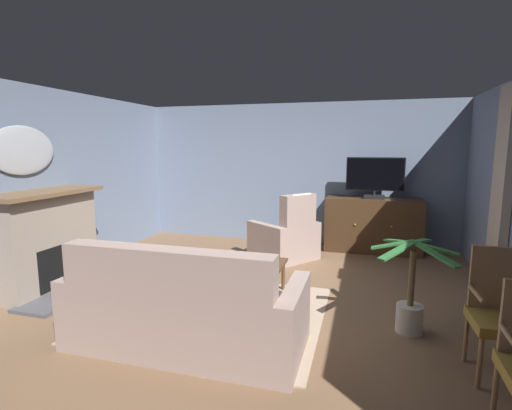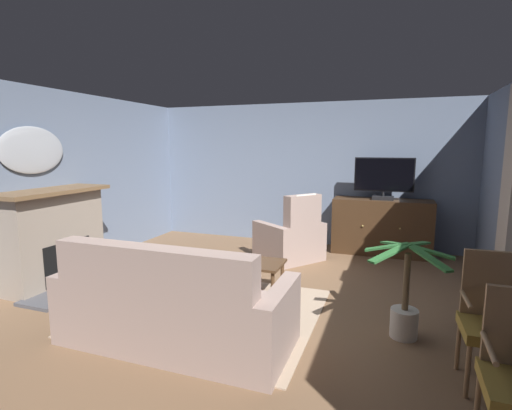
{
  "view_description": "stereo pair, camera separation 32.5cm",
  "coord_description": "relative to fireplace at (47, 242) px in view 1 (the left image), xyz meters",
  "views": [
    {
      "loc": [
        1.25,
        -4.15,
        1.8
      ],
      "look_at": [
        -0.07,
        0.45,
        1.06
      ],
      "focal_mm": 26.84,
      "sensor_mm": 36.0,
      "label": 1
    },
    {
      "loc": [
        1.56,
        -4.05,
        1.8
      ],
      "look_at": [
        -0.07,
        0.45,
        1.06
      ],
      "focal_mm": 26.84,
      "sensor_mm": 36.0,
      "label": 2
    }
  ],
  "objects": [
    {
      "name": "curtain_panel_far",
      "position": [
        5.4,
        1.33,
        0.82
      ],
      "size": [
        0.1,
        0.44,
        2.17
      ],
      "primitive_type": "cube",
      "color": "#B2A393"
    },
    {
      "name": "fireplace",
      "position": [
        0.0,
        0.0,
        0.0
      ],
      "size": [
        0.95,
        1.52,
        1.25
      ],
      "color": "#4C4C51",
      "rests_on": "ground_plane"
    },
    {
      "name": "side_chair_mid_row",
      "position": [
        4.91,
        -0.55,
        -0.07
      ],
      "size": [
        0.46,
        0.45,
        1.01
      ],
      "color": "olive",
      "rests_on": "ground_plane"
    },
    {
      "name": "wall_mirror_oval",
      "position": [
        -0.25,
        -0.0,
        1.15
      ],
      "size": [
        0.06,
        0.97,
        0.61
      ],
      "primitive_type": "ellipsoid",
      "color": "#B2B7BF"
    },
    {
      "name": "sofa_floral",
      "position": [
        2.33,
        -0.88,
        -0.27
      ],
      "size": [
        2.12,
        0.9,
        0.99
      ],
      "color": "#A3897F",
      "rests_on": "ground_plane"
    },
    {
      "name": "wall_left",
      "position": [
        -0.33,
        0.36,
        0.69
      ],
      "size": [
        0.1,
        6.37,
        2.58
      ],
      "primitive_type": "cube",
      "color": "slate",
      "rests_on": "ground_plane"
    },
    {
      "name": "cat",
      "position": [
        1.24,
        0.46,
        -0.48
      ],
      "size": [
        0.63,
        0.42,
        0.24
      ],
      "color": "#2D2D33",
      "rests_on": "ground_plane"
    },
    {
      "name": "ground_plane",
      "position": [
        2.59,
        0.36,
        -0.62
      ],
      "size": [
        6.34,
        6.37,
        0.04
      ],
      "primitive_type": "cube",
      "color": "brown"
    },
    {
      "name": "tv_cabinet",
      "position": [
        4.0,
        2.94,
        -0.16
      ],
      "size": [
        1.59,
        0.58,
        0.93
      ],
      "color": "black",
      "rests_on": "ground_plane"
    },
    {
      "name": "armchair_in_far_corner",
      "position": [
        2.66,
        2.08,
        -0.27
      ],
      "size": [
        1.18,
        1.19,
        1.09
      ],
      "color": "#A3897F",
      "rests_on": "ground_plane"
    },
    {
      "name": "folded_newspaper",
      "position": [
        2.39,
        0.61,
        -0.19
      ],
      "size": [
        0.36,
        0.31,
        0.01
      ],
      "primitive_type": "cube",
      "rotation": [
        0.0,
        0.0,
        -0.34
      ],
      "color": "silver",
      "rests_on": "coffee_table"
    },
    {
      "name": "coffee_table",
      "position": [
        2.43,
        0.52,
        -0.24
      ],
      "size": [
        1.06,
        0.52,
        0.41
      ],
      "color": "#4C331E",
      "rests_on": "ground_plane"
    },
    {
      "name": "wall_back",
      "position": [
        2.59,
        3.29,
        0.69
      ],
      "size": [
        6.34,
        0.1,
        2.58
      ],
      "primitive_type": "cube",
      "color": "slate",
      "rests_on": "ground_plane"
    },
    {
      "name": "tv_remote",
      "position": [
        2.33,
        0.46,
        -0.18
      ],
      "size": [
        0.13,
        0.17,
        0.02
      ],
      "primitive_type": "cube",
      "rotation": [
        0.0,
        0.0,
        4.18
      ],
      "color": "black",
      "rests_on": "coffee_table"
    },
    {
      "name": "rug_central",
      "position": [
        2.32,
        -0.14,
        -0.59
      ],
      "size": [
        2.33,
        2.08,
        0.01
      ],
      "primitive_type": "cube",
      "color": "tan",
      "rests_on": "ground_plane"
    },
    {
      "name": "television",
      "position": [
        4.0,
        2.89,
        0.69
      ],
      "size": [
        0.94,
        0.2,
        0.69
      ],
      "color": "black",
      "rests_on": "tv_cabinet"
    },
    {
      "name": "potted_plant_tall_palm_by_window",
      "position": [
        4.31,
        -0.01,
        -0.3
      ],
      "size": [
        0.78,
        0.98,
        0.92
      ],
      "color": "beige",
      "rests_on": "ground_plane"
    }
  ]
}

